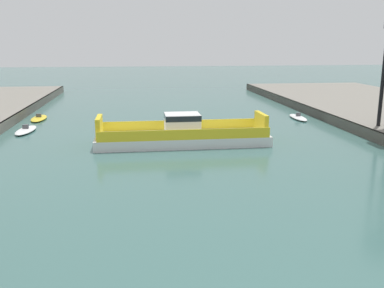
% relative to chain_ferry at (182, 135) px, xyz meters
% --- Properties ---
extents(chain_ferry, '(19.20, 5.90, 3.44)m').
position_rel_chain_ferry_xyz_m(chain_ferry, '(0.00, 0.00, 0.00)').
color(chain_ferry, silver).
rests_on(chain_ferry, ground).
extents(moored_boat_near_left, '(2.22, 6.19, 0.88)m').
position_rel_chain_ferry_xyz_m(moored_boat_near_left, '(-19.45, 18.34, -0.86)').
color(moored_boat_near_left, yellow).
rests_on(moored_boat_near_left, ground).
extents(moored_boat_mid_left, '(1.93, 6.10, 0.93)m').
position_rel_chain_ferry_xyz_m(moored_boat_mid_left, '(18.92, 13.95, -0.83)').
color(moored_boat_mid_left, white).
rests_on(moored_boat_mid_left, ground).
extents(moored_boat_far_right, '(2.35, 6.22, 0.95)m').
position_rel_chain_ferry_xyz_m(moored_boat_far_right, '(-19.11, 9.13, -0.83)').
color(moored_boat_far_right, white).
rests_on(moored_boat_far_right, ground).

